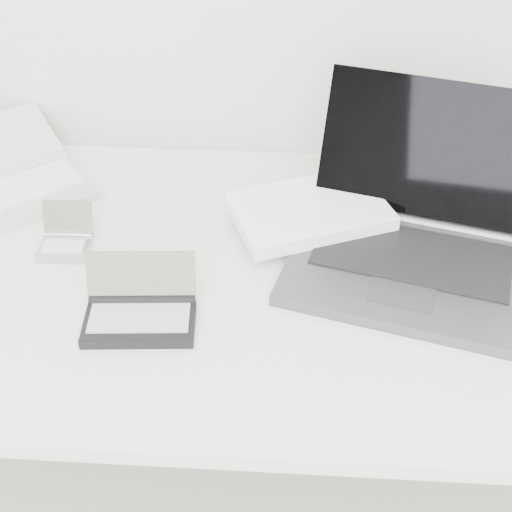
# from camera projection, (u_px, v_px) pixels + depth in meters

# --- Properties ---
(desk) EXTENTS (1.60, 0.80, 0.73)m
(desk) POSITION_uv_depth(u_px,v_px,m) (274.00, 288.00, 1.30)
(desk) COLOR white
(desk) RESTS_ON ground
(laptop_large) EXTENTS (0.60, 0.49, 0.27)m
(laptop_large) POSITION_uv_depth(u_px,v_px,m) (384.00, 229.00, 1.29)
(laptop_large) COLOR #515456
(laptop_large) RESTS_ON desk
(netbook_open_white) EXTENTS (0.41, 0.42, 0.08)m
(netbook_open_white) POSITION_uv_depth(u_px,v_px,m) (15.00, 180.00, 1.46)
(netbook_open_white) COLOR silver
(netbook_open_white) RESTS_ON desk
(pda_silver) EXTENTS (0.09, 0.10, 0.07)m
(pda_silver) POSITION_uv_depth(u_px,v_px,m) (66.00, 240.00, 1.31)
(pda_silver) COLOR #B3B3B8
(pda_silver) RESTS_ON desk
(palmtop_charcoal) EXTENTS (0.19, 0.14, 0.10)m
(palmtop_charcoal) POSITION_uv_depth(u_px,v_px,m) (140.00, 311.00, 1.16)
(palmtop_charcoal) COLOR black
(palmtop_charcoal) RESTS_ON desk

